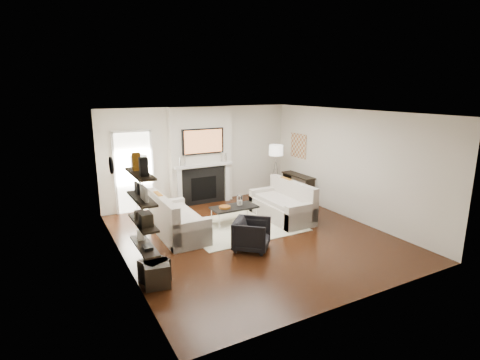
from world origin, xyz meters
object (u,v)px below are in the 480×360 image
lamp_left_shade (139,162)px  ottoman_near (154,271)px  lamp_right_shade (276,150)px  loveseat_left_base (178,226)px  armchair (252,233)px  loveseat_right_base (281,210)px  coffee_table (234,207)px

lamp_left_shade → ottoman_near: (-0.62, -3.28, -1.25)m
lamp_left_shade → lamp_right_shade: 3.90m
ottoman_near → loveseat_left_base: bearing=59.5°
armchair → loveseat_right_base: bearing=-10.0°
loveseat_left_base → lamp_left_shade: (-0.42, 1.51, 1.24)m
loveseat_left_base → lamp_right_shade: lamp_right_shade is taller
loveseat_left_base → ottoman_near: loveseat_left_base is taller
armchair → lamp_right_shade: (2.42, 2.79, 1.10)m
coffee_table → ottoman_near: coffee_table is taller
lamp_right_shade → coffee_table: bearing=-147.9°
loveseat_left_base → lamp_right_shade: size_ratio=4.50×
loveseat_left_base → lamp_left_shade: bearing=105.6°
lamp_right_shade → ottoman_near: size_ratio=1.00×
armchair → coffee_table: bearing=27.5°
loveseat_left_base → coffee_table: bearing=4.0°
loveseat_left_base → loveseat_right_base: bearing=-3.6°
loveseat_left_base → lamp_left_shade: 2.00m
loveseat_right_base → lamp_right_shade: lamp_right_shade is taller
loveseat_right_base → lamp_left_shade: size_ratio=4.50×
armchair → lamp_left_shade: 3.46m
loveseat_right_base → ottoman_near: (-3.68, -1.60, -0.01)m
armchair → lamp_left_shade: bearing=68.7°
coffee_table → armchair: (-0.39, -1.51, -0.05)m
coffee_table → loveseat_left_base: bearing=-176.0°
armchair → lamp_right_shade: size_ratio=1.74×
loveseat_right_base → coffee_table: 1.24m
lamp_right_shade → loveseat_left_base: bearing=-158.4°
loveseat_right_base → coffee_table: (-1.19, 0.27, 0.19)m
ottoman_near → loveseat_right_base: bearing=23.5°
armchair → lamp_right_shade: 3.85m
loveseat_left_base → loveseat_right_base: same height
ottoman_near → armchair: bearing=9.7°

